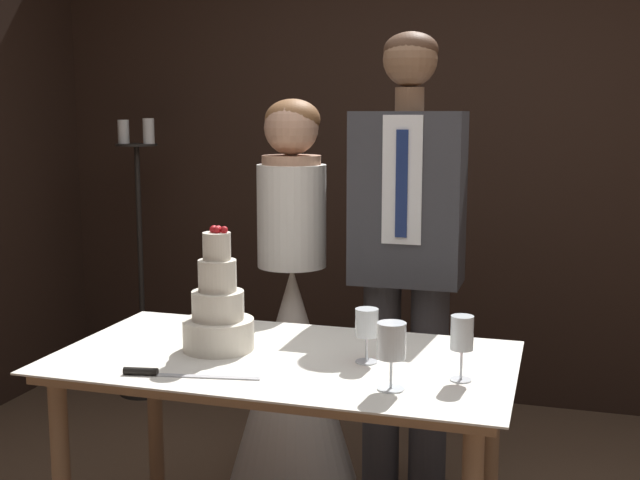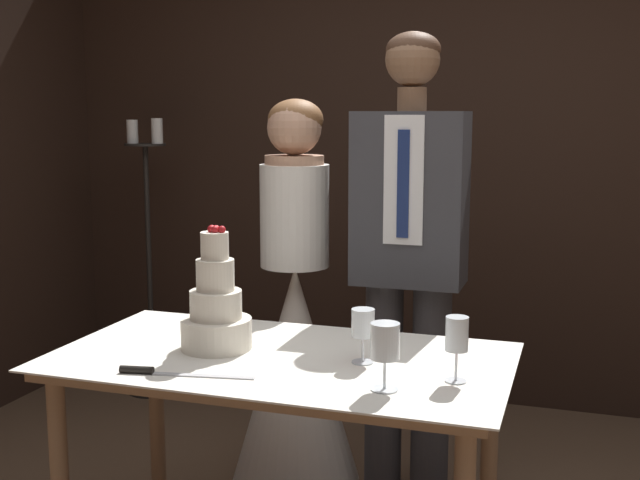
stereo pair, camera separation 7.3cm
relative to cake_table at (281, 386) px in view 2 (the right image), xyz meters
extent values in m
cube|color=black|center=(0.20, 2.03, 0.65)|extent=(4.67, 0.12, 2.70)
cylinder|color=#8E6B4C|center=(-0.62, 0.29, -0.32)|extent=(0.06, 0.06, 0.75)
cylinder|color=#8E6B4C|center=(0.62, 0.29, -0.32)|extent=(0.06, 0.06, 0.75)
cube|color=#8E6B4C|center=(0.00, 0.00, 0.07)|extent=(1.35, 0.71, 0.03)
cube|color=white|center=(0.00, 0.00, 0.09)|extent=(1.41, 0.77, 0.01)
cylinder|color=silver|center=(-0.22, 0.01, 0.15)|extent=(0.23, 0.23, 0.10)
cylinder|color=silver|center=(-0.22, 0.01, 0.24)|extent=(0.17, 0.17, 0.09)
cylinder|color=silver|center=(-0.22, 0.01, 0.34)|extent=(0.12, 0.12, 0.10)
cylinder|color=silver|center=(-0.22, 0.01, 0.43)|extent=(0.09, 0.09, 0.09)
sphere|color=red|center=(-0.20, 0.01, 0.48)|extent=(0.02, 0.02, 0.02)
sphere|color=red|center=(-0.22, 0.02, 0.48)|extent=(0.02, 0.02, 0.02)
sphere|color=red|center=(-0.24, 0.02, 0.48)|extent=(0.02, 0.02, 0.02)
sphere|color=red|center=(-0.23, 0.01, 0.48)|extent=(0.02, 0.02, 0.02)
sphere|color=red|center=(-0.22, 0.00, 0.48)|extent=(0.02, 0.02, 0.02)
cube|color=silver|center=(-0.14, -0.25, 0.10)|extent=(0.30, 0.07, 0.00)
cylinder|color=black|center=(-0.33, -0.29, 0.11)|extent=(0.10, 0.04, 0.02)
cylinder|color=silver|center=(0.26, 0.01, 0.10)|extent=(0.07, 0.07, 0.00)
cylinder|color=silver|center=(0.26, 0.01, 0.14)|extent=(0.01, 0.01, 0.08)
cylinder|color=silver|center=(0.26, 0.01, 0.22)|extent=(0.07, 0.07, 0.08)
cylinder|color=maroon|center=(0.26, 0.01, 0.19)|extent=(0.06, 0.06, 0.03)
cylinder|color=silver|center=(0.38, -0.20, 0.10)|extent=(0.08, 0.08, 0.00)
cylinder|color=silver|center=(0.38, -0.20, 0.14)|extent=(0.01, 0.01, 0.08)
cylinder|color=silver|center=(0.38, -0.20, 0.23)|extent=(0.08, 0.08, 0.10)
cylinder|color=maroon|center=(0.38, -0.20, 0.20)|extent=(0.07, 0.07, 0.03)
cylinder|color=silver|center=(0.55, -0.07, 0.10)|extent=(0.06, 0.06, 0.00)
cylinder|color=silver|center=(0.55, -0.07, 0.14)|extent=(0.01, 0.01, 0.09)
cylinder|color=silver|center=(0.55, -0.07, 0.23)|extent=(0.06, 0.06, 0.10)
cylinder|color=maroon|center=(0.55, -0.07, 0.20)|extent=(0.05, 0.05, 0.03)
cone|color=white|center=(-0.24, 0.77, -0.24)|extent=(0.54, 0.54, 0.92)
cylinder|color=white|center=(-0.24, 0.77, 0.43)|extent=(0.28, 0.28, 0.41)
cylinder|color=tan|center=(-0.24, 0.77, 0.66)|extent=(0.24, 0.24, 0.04)
sphere|color=tan|center=(-0.24, 0.77, 0.78)|extent=(0.22, 0.22, 0.22)
ellipsoid|color=brown|center=(-0.24, 0.79, 0.82)|extent=(0.22, 0.22, 0.16)
cylinder|color=#38383D|center=(0.14, 0.77, -0.26)|extent=(0.15, 0.15, 0.88)
cylinder|color=#38383D|center=(0.33, 0.77, -0.26)|extent=(0.15, 0.15, 0.88)
cube|color=#38383D|center=(0.24, 0.77, 0.52)|extent=(0.42, 0.24, 0.66)
cube|color=white|center=(0.24, 0.65, 0.60)|extent=(0.15, 0.01, 0.48)
cube|color=navy|center=(0.24, 0.64, 0.58)|extent=(0.04, 0.01, 0.40)
cylinder|color=brown|center=(0.24, 0.77, 0.89)|extent=(0.11, 0.11, 0.09)
sphere|color=brown|center=(0.24, 0.77, 1.04)|extent=(0.21, 0.21, 0.21)
ellipsoid|color=#472D1E|center=(0.24, 0.79, 1.08)|extent=(0.21, 0.21, 0.13)
cylinder|color=black|center=(-1.38, 1.56, -0.69)|extent=(0.28, 0.28, 0.02)
cylinder|color=black|center=(-1.38, 1.56, 0.00)|extent=(0.03, 0.03, 1.35)
cylinder|color=black|center=(-1.38, 1.56, 0.68)|extent=(0.22, 0.22, 0.01)
cylinder|color=white|center=(-1.45, 1.56, 0.74)|extent=(0.06, 0.06, 0.13)
cylinder|color=white|center=(-1.30, 1.56, 0.75)|extent=(0.06, 0.06, 0.13)
camera|label=1|loc=(0.80, -2.26, 0.84)|focal=45.00mm
camera|label=2|loc=(0.87, -2.24, 0.84)|focal=45.00mm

